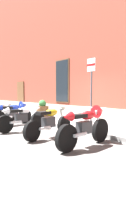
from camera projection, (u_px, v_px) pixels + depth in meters
name	position (u px, v px, depth m)	size (l,w,h in m)	color
ground_plane	(54.00, 127.00, 8.23)	(140.00, 140.00, 0.00)	#565451
sidewalk	(77.00, 122.00, 9.04)	(32.54, 2.62, 0.14)	slate
motorcycle_blue_sport	(14.00, 112.00, 8.72)	(0.66, 2.04, 1.03)	black
motorcycle_white_sport	(24.00, 116.00, 7.43)	(0.62, 2.09, 1.00)	black
motorcycle_yellow_naked	(50.00, 122.00, 6.32)	(0.76, 2.12, 0.98)	black
motorcycle_red_sport	(87.00, 125.00, 5.23)	(0.62, 2.11, 1.07)	black
parking_sign	(91.00, 83.00, 6.97)	(0.36, 0.07, 2.50)	#4C4C51
barrel_planter	(43.00, 110.00, 10.81)	(0.69, 0.69, 0.89)	brown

